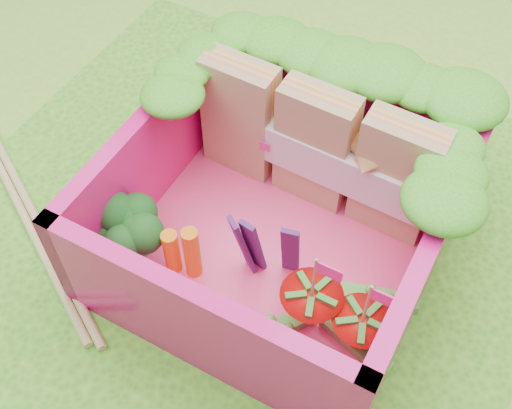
{
  "coord_description": "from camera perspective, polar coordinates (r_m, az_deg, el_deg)",
  "views": [
    {
      "loc": [
        0.89,
        -1.44,
        2.4
      ],
      "look_at": [
        0.1,
        -0.0,
        0.28
      ],
      "focal_mm": 45.0,
      "sensor_mm": 36.0,
      "label": 1
    }
  ],
  "objects": [
    {
      "name": "carrot_sticks",
      "position": [
        2.64,
        -6.54,
        -4.24
      ],
      "size": [
        0.15,
        0.1,
        0.28
      ],
      "color": "orange",
      "rests_on": "bento_floor"
    },
    {
      "name": "placemat",
      "position": [
        2.93,
        -1.74,
        -2.34
      ],
      "size": [
        2.6,
        2.6,
        0.03
      ],
      "primitive_type": "cube",
      "color": "#47A224",
      "rests_on": "ground"
    },
    {
      "name": "purple_wedges",
      "position": [
        2.57,
        0.54,
        -3.82
      ],
      "size": [
        0.25,
        0.12,
        0.38
      ],
      "color": "#421752",
      "rests_on": "bento_floor"
    },
    {
      "name": "chopsticks",
      "position": [
        3.27,
        -20.86,
        1.9
      ],
      "size": [
        1.82,
        1.03,
        0.04
      ],
      "color": "#E9CA7F",
      "rests_on": "placemat"
    },
    {
      "name": "snap_peas",
      "position": [
        2.61,
        7.38,
        -10.06
      ],
      "size": [
        0.58,
        0.55,
        0.05
      ],
      "color": "#4EC53E",
      "rests_on": "bento_floor"
    },
    {
      "name": "strawberry_left",
      "position": [
        2.5,
        4.8,
        -9.26
      ],
      "size": [
        0.24,
        0.24,
        0.48
      ],
      "color": "red",
      "rests_on": "bento_floor"
    },
    {
      "name": "bento_box",
      "position": [
        2.63,
        1.98,
        -0.53
      ],
      "size": [
        1.3,
        1.3,
        0.55
      ],
      "color": "#EA137A",
      "rests_on": "placemat"
    },
    {
      "name": "lettuce_ruffle",
      "position": [
        2.67,
        6.71,
        10.59
      ],
      "size": [
        1.43,
        0.76,
        0.11
      ],
      "color": "#3A951B",
      "rests_on": "bento_box"
    },
    {
      "name": "bento_floor",
      "position": [
        2.83,
        1.84,
        -3.57
      ],
      "size": [
        1.3,
        1.3,
        0.05
      ],
      "primitive_type": "cube",
      "color": "#FF4181",
      "rests_on": "placemat"
    },
    {
      "name": "broccoli",
      "position": [
        2.68,
        -11.35,
        -2.04
      ],
      "size": [
        0.32,
        0.32,
        0.26
      ],
      "color": "#6CAC53",
      "rests_on": "bento_floor"
    },
    {
      "name": "strawberry_right",
      "position": [
        2.48,
        9.13,
        -11.25
      ],
      "size": [
        0.23,
        0.23,
        0.47
      ],
      "color": "red",
      "rests_on": "bento_floor"
    },
    {
      "name": "sandwich_stack",
      "position": [
        2.78,
        5.37,
        5.13
      ],
      "size": [
        1.08,
        0.21,
        0.59
      ],
      "color": "tan",
      "rests_on": "bento_floor"
    },
    {
      "name": "ground",
      "position": [
        2.94,
        -1.74,
        -2.51
      ],
      "size": [
        14.0,
        14.0,
        0.0
      ],
      "primitive_type": "plane",
      "color": "#78C637",
      "rests_on": "ground"
    }
  ]
}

